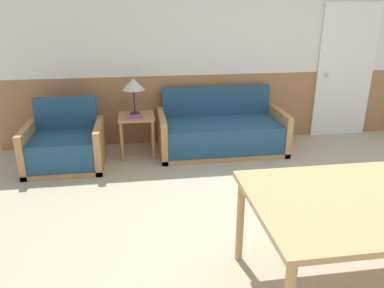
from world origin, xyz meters
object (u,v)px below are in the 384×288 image
armchair (65,147)px  side_table (137,123)px  table_lamp (133,85)px  couch (221,133)px

armchair → side_table: armchair is taller
side_table → table_lamp: bearing=100.8°
armchair → side_table: bearing=-0.2°
armchair → table_lamp: 1.19m
couch → side_table: bearing=178.4°
couch → side_table: size_ratio=3.12×
couch → armchair: bearing=-173.3°
side_table → table_lamp: size_ratio=1.14×
armchair → table_lamp: bearing=4.8°
couch → table_lamp: size_ratio=3.56×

